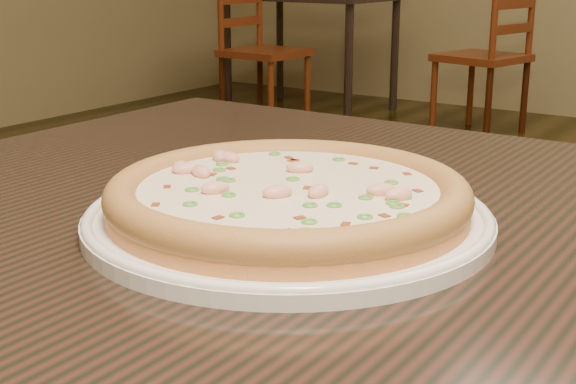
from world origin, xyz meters
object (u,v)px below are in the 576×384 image
Objects in this scene: chair_a at (257,50)px; plate at (288,217)px; hero_table at (441,349)px; pizza at (288,195)px; bg_table_left at (311,9)px; chair_b at (490,57)px.

plate is at bearing -53.65° from chair_a.
hero_table is 3.57× the size of plate.
pizza reaches higher than bg_table_left.
pizza is 0.32× the size of chair_b.
bg_table_left is at bearing 175.35° from chair_b.
bg_table_left is at bearing 87.41° from chair_a.
chair_a is 1.34m from chair_b.
chair_a is (-2.58, 3.29, -0.21)m from hero_table.
hero_table is at bearing 22.62° from plate.
pizza is (-0.12, -0.05, 0.13)m from hero_table.
bg_table_left is 1.25m from chair_b.
chair_b is (-1.32, 3.74, -0.21)m from hero_table.
plate is (-0.12, -0.05, 0.11)m from hero_table.
chair_b is at bearing 107.55° from pizza.
chair_b reaches higher than hero_table.
chair_a reaches higher than plate.
chair_a reaches higher than hero_table.
plate is 1.12× the size of pizza.
chair_a reaches higher than pizza.
chair_a is 1.00× the size of chair_b.
hero_table is 0.17m from plate.
plate is at bearing -2.34° from pizza.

